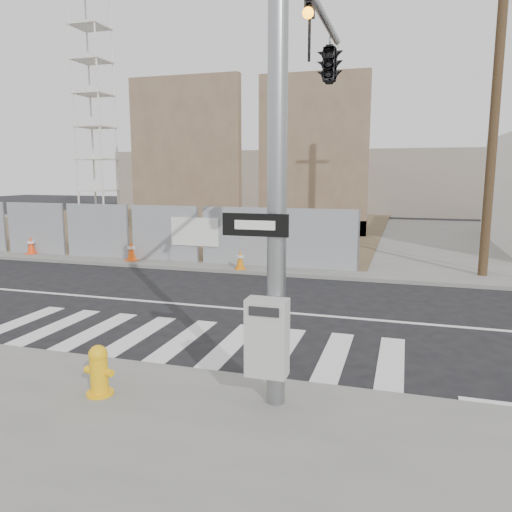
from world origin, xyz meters
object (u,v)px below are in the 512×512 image
(traffic_cone_c, at_px, (131,251))
(traffic_cone_d, at_px, (240,260))
(fire_hydrant, at_px, (99,370))
(traffic_cone_b, at_px, (31,245))
(crane_tower, at_px, (93,79))
(signal_pole, at_px, (316,87))

(traffic_cone_c, distance_m, traffic_cone_d, 4.32)
(fire_hydrant, relative_size, traffic_cone_b, 1.05)
(crane_tower, bearing_deg, signal_pole, -47.43)
(crane_tower, height_order, traffic_cone_b, crane_tower)
(signal_pole, height_order, traffic_cone_b, signal_pole)
(crane_tower, height_order, traffic_cone_d, crane_tower)
(traffic_cone_b, distance_m, traffic_cone_d, 8.92)
(crane_tower, bearing_deg, traffic_cone_d, -42.51)
(traffic_cone_d, bearing_deg, crane_tower, 137.49)
(signal_pole, distance_m, fire_hydrant, 5.94)
(crane_tower, xyz_separation_m, traffic_cone_c, (9.64, -12.38, -8.55))
(traffic_cone_c, bearing_deg, traffic_cone_b, 177.22)
(fire_hydrant, bearing_deg, signal_pole, 66.65)
(traffic_cone_d, bearing_deg, fire_hydrant, -83.64)
(signal_pole, xyz_separation_m, traffic_cone_b, (-12.45, 6.89, -4.32))
(fire_hydrant, bearing_deg, crane_tower, 137.88)
(fire_hydrant, bearing_deg, traffic_cone_b, 148.40)
(crane_tower, distance_m, traffic_cone_d, 20.77)
(fire_hydrant, distance_m, traffic_cone_b, 14.22)
(crane_tower, distance_m, traffic_cone_c, 17.87)
(traffic_cone_d, bearing_deg, traffic_cone_b, 175.98)
(signal_pole, xyz_separation_m, traffic_cone_c, (-7.85, 6.67, -4.30))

